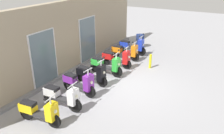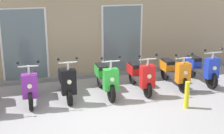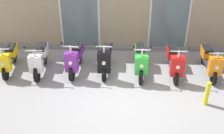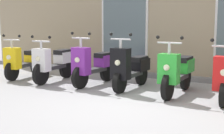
{
  "view_description": "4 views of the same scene",
  "coord_description": "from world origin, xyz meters",
  "views": [
    {
      "loc": [
        -7.77,
        -3.55,
        4.48
      ],
      "look_at": [
        -0.08,
        0.65,
        0.73
      ],
      "focal_mm": 36.87,
      "sensor_mm": 36.0,
      "label": 1
    },
    {
      "loc": [
        -1.75,
        -6.85,
        3.33
      ],
      "look_at": [
        0.63,
        1.05,
        0.85
      ],
      "focal_mm": 51.46,
      "sensor_mm": 36.0,
      "label": 2
    },
    {
      "loc": [
        -0.06,
        -6.47,
        4.9
      ],
      "look_at": [
        -0.34,
        0.72,
        0.54
      ],
      "focal_mm": 46.31,
      "sensor_mm": 36.0,
      "label": 3
    },
    {
      "loc": [
        2.67,
        -5.38,
        1.59
      ],
      "look_at": [
        -0.65,
        0.63,
        0.57
      ],
      "focal_mm": 54.92,
      "sensor_mm": 36.0,
      "label": 4
    }
  ],
  "objects": [
    {
      "name": "scooter_black",
      "position": [
        -0.57,
        1.32,
        0.47
      ],
      "size": [
        0.53,
        1.51,
        1.26
      ],
      "color": "black",
      "rests_on": "ground_plane"
    },
    {
      "name": "storefront_facade",
      "position": [
        0.0,
        3.1,
        1.57
      ],
      "size": [
        12.47,
        0.5,
        3.24
      ],
      "color": "gray",
      "rests_on": "ground_plane"
    },
    {
      "name": "scooter_yellow",
      "position": [
        -3.61,
        1.27,
        0.46
      ],
      "size": [
        0.54,
        1.52,
        1.15
      ],
      "color": "black",
      "rests_on": "ground_plane"
    },
    {
      "name": "scooter_white",
      "position": [
        -2.61,
        1.22,
        0.48
      ],
      "size": [
        0.57,
        1.57,
        1.15
      ],
      "color": "black",
      "rests_on": "ground_plane"
    },
    {
      "name": "scooter_purple",
      "position": [
        -1.51,
        1.3,
        0.49
      ],
      "size": [
        0.55,
        1.57,
        1.26
      ],
      "color": "black",
      "rests_on": "ground_plane"
    },
    {
      "name": "trash_bin",
      "position": [
        5.01,
        1.46,
        0.4
      ],
      "size": [
        0.5,
        0.5,
        0.8
      ],
      "primitive_type": "cylinder",
      "color": "navy",
      "rests_on": "ground_plane"
    },
    {
      "name": "ground_plane",
      "position": [
        0.0,
        0.0,
        0.0
      ],
      "size": [
        40.0,
        40.0,
        0.0
      ],
      "primitive_type": "plane",
      "color": "#939399"
    },
    {
      "name": "scooter_blue",
      "position": [
        3.6,
        1.35,
        0.49
      ],
      "size": [
        0.63,
        1.65,
        1.21
      ],
      "color": "black",
      "rests_on": "ground_plane"
    },
    {
      "name": "scooter_green",
      "position": [
        0.51,
        1.26,
        0.48
      ],
      "size": [
        0.54,
        1.64,
        1.23
      ],
      "color": "black",
      "rests_on": "ground_plane"
    },
    {
      "name": "scooter_orange",
      "position": [
        2.66,
        1.34,
        0.47
      ],
      "size": [
        0.57,
        1.62,
        1.14
      ],
      "color": "black",
      "rests_on": "ground_plane"
    },
    {
      "name": "scooter_red",
      "position": [
        1.54,
        1.26,
        0.48
      ],
      "size": [
        0.56,
        1.6,
        1.21
      ],
      "color": "black",
      "rests_on": "ground_plane"
    },
    {
      "name": "curb_bollard",
      "position": [
        2.21,
        -0.22,
        0.35
      ],
      "size": [
        0.12,
        0.12,
        0.7
      ],
      "primitive_type": "cylinder",
      "color": "yellow",
      "rests_on": "ground_plane"
    }
  ]
}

